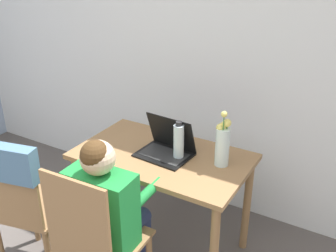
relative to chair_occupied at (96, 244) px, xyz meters
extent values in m
cube|color=white|center=(-0.19, 1.32, 0.76)|extent=(6.40, 0.05, 2.50)
cube|color=olive|center=(0.02, 0.64, 0.21)|extent=(1.06, 0.62, 0.03)
cylinder|color=olive|center=(-0.46, 0.37, -0.14)|extent=(0.05, 0.05, 0.68)
cylinder|color=olive|center=(-0.46, 0.90, -0.14)|extent=(0.05, 0.05, 0.68)
cylinder|color=olive|center=(0.50, 0.90, -0.14)|extent=(0.05, 0.05, 0.68)
cube|color=olive|center=(0.00, 0.07, -0.04)|extent=(0.41, 0.41, 0.02)
cube|color=olive|center=(0.00, -0.12, 0.22)|extent=(0.38, 0.03, 0.49)
cylinder|color=olive|center=(-0.18, 0.24, -0.27)|extent=(0.04, 0.04, 0.44)
cube|color=olive|center=(-0.56, 0.11, -0.04)|extent=(0.48, 0.48, 0.02)
cube|color=olive|center=(-0.52, -0.08, 0.22)|extent=(0.37, 0.10, 0.49)
cylinder|color=olive|center=(-0.44, 0.31, -0.27)|extent=(0.04, 0.04, 0.44)
cylinder|color=olive|center=(-0.77, 0.24, -0.27)|extent=(0.04, 0.04, 0.44)
cylinder|color=olive|center=(-0.69, -0.09, -0.27)|extent=(0.04, 0.04, 0.44)
cube|color=slate|center=(-0.52, -0.08, 0.37)|extent=(0.40, 0.16, 0.20)
cube|color=#1E8438|center=(0.00, 0.07, 0.18)|extent=(0.36, 0.19, 0.42)
sphere|color=beige|center=(0.00, 0.07, 0.48)|extent=(0.17, 0.17, 0.17)
sphere|color=#4C3319|center=(0.00, 0.06, 0.50)|extent=(0.15, 0.15, 0.15)
cylinder|color=navy|center=(0.07, 0.22, -0.02)|extent=(0.10, 0.28, 0.09)
cylinder|color=navy|center=(-0.09, 0.21, -0.02)|extent=(0.10, 0.28, 0.09)
cylinder|color=navy|center=(0.07, 0.36, -0.26)|extent=(0.07, 0.07, 0.46)
cylinder|color=navy|center=(-0.09, 0.35, -0.26)|extent=(0.07, 0.07, 0.46)
cylinder|color=#1E8438|center=(0.14, 0.29, 0.20)|extent=(0.06, 0.24, 0.06)
cylinder|color=#1E8438|center=(-0.16, 0.28, 0.20)|extent=(0.06, 0.24, 0.06)
cube|color=black|center=(0.04, 0.63, 0.23)|extent=(0.34, 0.26, 0.01)
cube|color=#2D2D2D|center=(0.04, 0.63, 0.24)|extent=(0.29, 0.19, 0.00)
cube|color=black|center=(0.04, 0.71, 0.35)|extent=(0.33, 0.10, 0.23)
cube|color=#19284C|center=(0.04, 0.71, 0.35)|extent=(0.29, 0.09, 0.20)
cylinder|color=silver|center=(0.38, 0.71, 0.34)|extent=(0.08, 0.08, 0.23)
cylinder|color=#3D7A38|center=(0.40, 0.71, 0.39)|extent=(0.01, 0.01, 0.22)
sphere|color=#EFDB66|center=(0.40, 0.71, 0.50)|extent=(0.05, 0.05, 0.05)
cylinder|color=#3D7A38|center=(0.37, 0.72, 0.37)|extent=(0.01, 0.01, 0.20)
sphere|color=#EFDB66|center=(0.37, 0.72, 0.47)|extent=(0.05, 0.05, 0.05)
cylinder|color=#3D7A38|center=(0.36, 0.70, 0.37)|extent=(0.01, 0.01, 0.19)
sphere|color=#EFDB66|center=(0.36, 0.70, 0.47)|extent=(0.05, 0.05, 0.05)
cylinder|color=#3D7A38|center=(0.39, 0.69, 0.42)|extent=(0.01, 0.01, 0.28)
sphere|color=#EFDB66|center=(0.39, 0.69, 0.56)|extent=(0.04, 0.04, 0.04)
cylinder|color=silver|center=(0.13, 0.64, 0.34)|extent=(0.06, 0.06, 0.22)
cylinder|color=#262628|center=(0.13, 0.64, 0.46)|extent=(0.04, 0.04, 0.02)
camera|label=1|loc=(1.11, -1.17, 1.41)|focal=42.00mm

